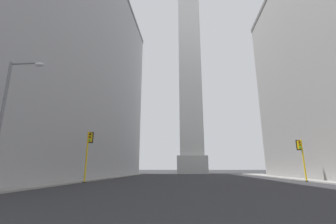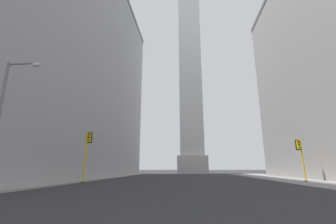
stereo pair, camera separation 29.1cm
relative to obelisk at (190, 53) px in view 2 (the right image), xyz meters
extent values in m
cube|color=gray|center=(-15.89, -41.67, -38.54)|extent=(5.00, 78.13, 0.15)
cube|color=#9E9EA0|center=(-28.42, -31.75, -17.51)|extent=(25.91, 59.71, 42.20)
cube|color=silver|center=(0.00, 0.00, -36.09)|extent=(8.64, 8.64, 5.03)
cube|color=white|center=(0.00, 0.00, 0.00)|extent=(6.91, 6.91, 67.15)
cylinder|color=yellow|center=(-13.11, -42.23, -35.67)|extent=(0.18, 0.18, 5.88)
cylinder|color=#262626|center=(-13.11, -42.23, -38.56)|extent=(0.40, 0.40, 0.10)
cube|color=#E5B20F|center=(-12.82, -42.23, -33.43)|extent=(0.36, 0.36, 1.10)
cube|color=black|center=(-12.83, -42.05, -33.43)|extent=(0.58, 0.07, 1.32)
sphere|color=#410907|center=(-12.81, -42.42, -33.09)|extent=(0.22, 0.22, 0.22)
sphere|color=#483506|center=(-12.81, -42.42, -33.43)|extent=(0.22, 0.22, 0.22)
sphere|color=green|center=(-12.81, -42.42, -33.77)|extent=(0.22, 0.22, 0.22)
cylinder|color=yellow|center=(13.28, -37.79, -36.01)|extent=(0.18, 0.18, 5.20)
cylinder|color=#262626|center=(13.28, -37.79, -38.56)|extent=(0.40, 0.40, 0.10)
cube|color=#E5B20F|center=(12.99, -37.79, -34.11)|extent=(0.36, 0.36, 1.10)
cube|color=black|center=(12.98, -37.61, -34.11)|extent=(0.58, 0.07, 1.32)
sphere|color=#410907|center=(13.00, -37.98, -33.77)|extent=(0.22, 0.22, 0.22)
sphere|color=#483506|center=(13.00, -37.98, -34.11)|extent=(0.22, 0.22, 0.22)
sphere|color=green|center=(13.00, -37.98, -34.45)|extent=(0.22, 0.22, 0.22)
cylinder|color=slate|center=(-12.22, -54.90, -30.05)|extent=(2.06, 0.12, 0.12)
sphere|color=slate|center=(-13.25, -54.90, -30.05)|extent=(0.20, 0.20, 0.20)
ellipsoid|color=silver|center=(-11.19, -54.90, -30.17)|extent=(0.64, 0.36, 0.26)
camera|label=1|loc=(-1.29, -68.05, -36.98)|focal=24.00mm
camera|label=2|loc=(-1.00, -68.03, -36.98)|focal=24.00mm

